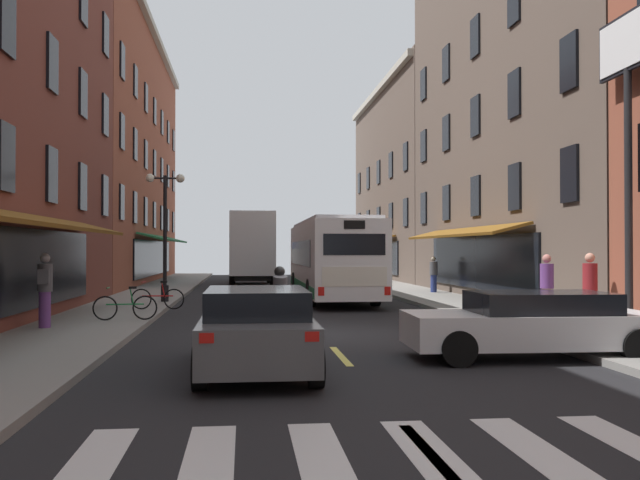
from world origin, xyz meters
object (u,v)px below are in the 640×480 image
object	(u,v)px
sedan_near	(256,329)
sedan_mid	(253,269)
billboard_sign	(628,96)
bicycle_mid	(158,298)
sedan_far	(533,323)
pedestrian_rear	(590,288)
pedestrian_near	(45,288)
street_lamp_twin	(165,230)
bicycle_near	(125,307)
motorcycle_rider	(279,306)
transit_bus	(331,258)
box_truck	(252,249)
pedestrian_far	(547,286)
pedestrian_mid	(434,274)

from	to	relation	value
sedan_near	sedan_mid	size ratio (longest dim) A/B	1.00
billboard_sign	bicycle_mid	size ratio (longest dim) A/B	4.37
sedan_far	sedan_mid	bearing A→B (deg)	97.77
billboard_sign	bicycle_mid	xyz separation A→B (m)	(-11.65, 7.39, -5.15)
pedestrian_rear	pedestrian_near	bearing A→B (deg)	104.49
bicycle_mid	pedestrian_near	distance (m)	5.48
pedestrian_rear	street_lamp_twin	size ratio (longest dim) A/B	0.39
bicycle_mid	street_lamp_twin	bearing A→B (deg)	92.65
sedan_mid	sedan_far	size ratio (longest dim) A/B	0.95
billboard_sign	bicycle_near	size ratio (longest dim) A/B	4.35
street_lamp_twin	motorcycle_rider	bearing A→B (deg)	-68.50
transit_bus	pedestrian_rear	world-z (taller)	transit_bus
motorcycle_rider	street_lamp_twin	xyz separation A→B (m)	(-3.74, 9.50, 2.06)
sedan_far	pedestrian_rear	world-z (taller)	pedestrian_rear
box_truck	pedestrian_far	bearing A→B (deg)	-70.37
billboard_sign	bicycle_near	distance (m)	13.76
sedan_mid	pedestrian_rear	bearing A→B (deg)	-75.63
motorcycle_rider	sedan_near	bearing A→B (deg)	-97.65
bicycle_near	pedestrian_rear	xyz separation A→B (m)	(11.86, -2.70, 0.59)
sedan_far	street_lamp_twin	size ratio (longest dim) A/B	1.00
sedan_near	pedestrian_far	bearing A→B (deg)	37.81
transit_bus	bicycle_mid	xyz separation A→B (m)	(-6.31, -5.50, -1.19)
sedan_far	street_lamp_twin	world-z (taller)	street_lamp_twin
pedestrian_near	pedestrian_rear	bearing A→B (deg)	-11.58
sedan_far	street_lamp_twin	xyz separation A→B (m)	(-8.34, 13.39, 2.11)
box_truck	billboard_sign	bearing A→B (deg)	-70.78
pedestrian_far	pedestrian_mid	bearing A→B (deg)	72.03
pedestrian_far	transit_bus	bearing A→B (deg)	97.85
box_truck	pedestrian_rear	size ratio (longest dim) A/B	4.44
motorcycle_rider	bicycle_mid	distance (m)	7.11
sedan_mid	billboard_sign	bearing A→B (deg)	-75.78
sedan_mid	pedestrian_mid	size ratio (longest dim) A/B	2.80
pedestrian_near	pedestrian_mid	distance (m)	18.48
bicycle_mid	box_truck	bearing A→B (deg)	79.25
sedan_near	pedestrian_rear	size ratio (longest dim) A/B	2.46
pedestrian_near	pedestrian_rear	distance (m)	13.55
pedestrian_mid	sedan_near	bearing A→B (deg)	41.03
billboard_sign	motorcycle_rider	bearing A→B (deg)	171.12
billboard_sign	pedestrian_far	size ratio (longest dim) A/B	4.17
pedestrian_far	street_lamp_twin	bearing A→B (deg)	127.51
bicycle_near	pedestrian_far	distance (m)	11.44
sedan_near	sedan_far	distance (m)	5.30
pedestrian_near	pedestrian_mid	world-z (taller)	pedestrian_near
pedestrian_rear	street_lamp_twin	bearing A→B (deg)	69.67
pedestrian_far	pedestrian_rear	size ratio (longest dim) A/B	0.98
sedan_near	box_truck	bearing A→B (deg)	89.49
bicycle_mid	motorcycle_rider	bearing A→B (deg)	-59.68
transit_bus	street_lamp_twin	distance (m)	6.89
box_truck	pedestrian_far	xyz separation A→B (m)	(7.69, -21.55, -1.04)
sedan_mid	bicycle_near	world-z (taller)	sedan_mid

